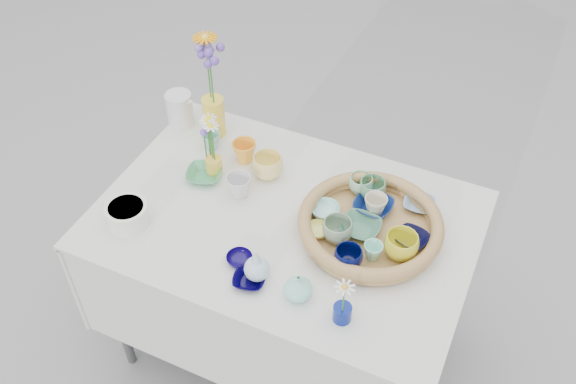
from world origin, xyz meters
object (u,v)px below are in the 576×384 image
at_px(wicker_tray, 370,226).
at_px(tall_vase_yellow, 214,116).
at_px(display_table, 286,342).
at_px(bud_vase_seafoam, 298,287).

relative_size(wicker_tray, tall_vase_yellow, 3.01).
bearing_deg(wicker_tray, display_table, -169.88).
bearing_deg(wicker_tray, bud_vase_seafoam, -108.61).
bearing_deg(wicker_tray, tall_vase_yellow, 160.88).
xyz_separation_m(display_table, wicker_tray, (0.28, 0.05, 0.80)).
xyz_separation_m(wicker_tray, tall_vase_yellow, (-0.72, 0.25, 0.04)).
distance_m(display_table, tall_vase_yellow, 1.00).
height_order(wicker_tray, bud_vase_seafoam, bud_vase_seafoam).
bearing_deg(tall_vase_yellow, display_table, -34.34).
distance_m(bud_vase_seafoam, tall_vase_yellow, 0.84).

